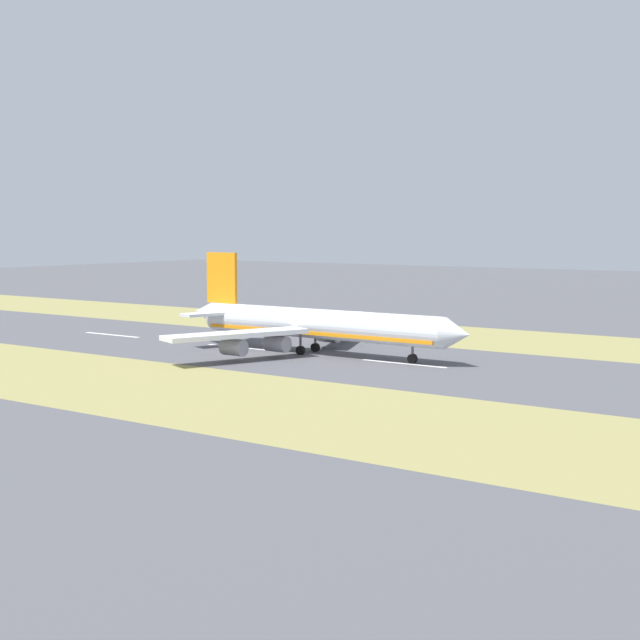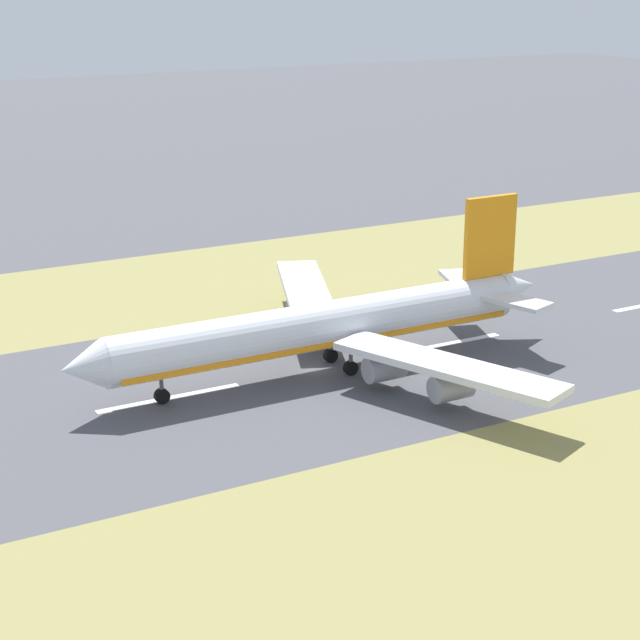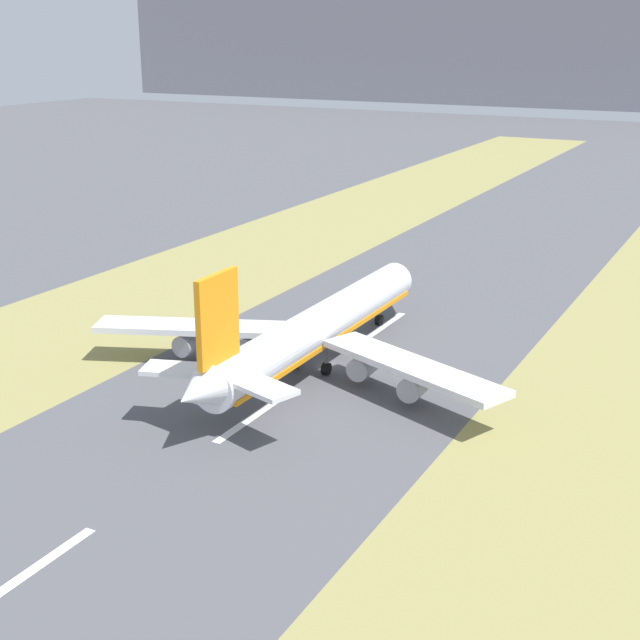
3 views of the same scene
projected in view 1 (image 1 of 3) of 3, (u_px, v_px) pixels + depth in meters
ground_plane at (318, 355)px, 179.15m from camera, size 800.00×800.00×0.00m
grass_median_west at (424, 334)px, 215.93m from camera, size 40.00×600.00×0.01m
grass_median_east at (157, 388)px, 142.37m from camera, size 40.00×600.00×0.01m
centreline_dash_near at (112, 335)px, 213.27m from camera, size 1.20×18.00×0.01m
centreline_dash_mid at (241, 347)px, 190.59m from camera, size 1.20×18.00×0.01m
centreline_dash_far at (404, 363)px, 167.91m from camera, size 1.20×18.00×0.01m
airplane_main_jet at (312, 324)px, 180.58m from camera, size 64.14×67.01×20.20m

